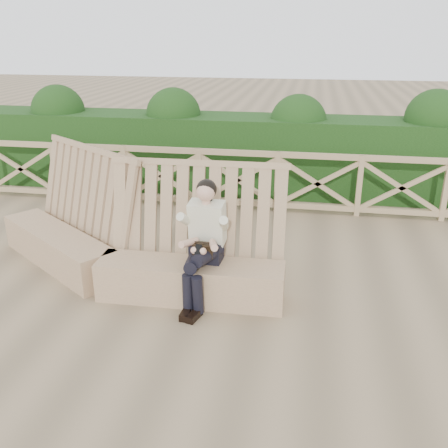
# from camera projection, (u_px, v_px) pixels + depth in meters

# --- Properties ---
(ground) EXTENTS (60.00, 60.00, 0.00)m
(ground) POSITION_uv_depth(u_px,v_px,m) (194.00, 303.00, 6.04)
(ground) COLOR brown
(ground) RESTS_ON ground
(bench) EXTENTS (4.26, 1.97, 1.62)m
(bench) POSITION_uv_depth(u_px,v_px,m) (123.00, 250.00, 6.53)
(bench) COLOR #906F52
(bench) RESTS_ON ground
(woman) EXTENTS (0.43, 0.91, 1.49)m
(woman) POSITION_uv_depth(u_px,v_px,m) (204.00, 238.00, 5.86)
(woman) COLOR black
(woman) RESTS_ON ground
(guardrail) EXTENTS (10.10, 0.09, 1.10)m
(guardrail) POSITION_uv_depth(u_px,v_px,m) (238.00, 180.00, 9.05)
(guardrail) COLOR #998559
(guardrail) RESTS_ON ground
(hedge) EXTENTS (12.00, 1.20, 1.50)m
(hedge) POSITION_uv_depth(u_px,v_px,m) (247.00, 154.00, 10.08)
(hedge) COLOR black
(hedge) RESTS_ON ground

